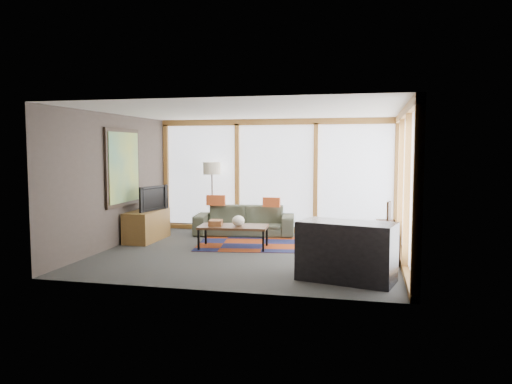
% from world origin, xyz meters
% --- Properties ---
extents(ground, '(5.50, 5.50, 0.00)m').
position_xyz_m(ground, '(0.00, 0.00, 0.00)').
color(ground, '#2D2D2B').
rests_on(ground, ground).
extents(room_envelope, '(5.52, 5.02, 2.62)m').
position_xyz_m(room_envelope, '(0.49, 0.56, 1.54)').
color(room_envelope, '#403630').
rests_on(room_envelope, ground).
extents(rug, '(2.82, 2.04, 0.01)m').
position_xyz_m(rug, '(0.04, 0.88, 0.01)').
color(rug, maroon).
rests_on(rug, ground).
extents(sofa, '(2.29, 1.13, 0.64)m').
position_xyz_m(sofa, '(-0.60, 1.88, 0.32)').
color(sofa, '#313428').
rests_on(sofa, ground).
extents(pillow_left, '(0.44, 0.18, 0.23)m').
position_xyz_m(pillow_left, '(-1.28, 1.90, 0.76)').
color(pillow_left, '#B54B21').
rests_on(pillow_left, sofa).
extents(pillow_right, '(0.38, 0.13, 0.21)m').
position_xyz_m(pillow_right, '(0.01, 1.89, 0.75)').
color(pillow_right, '#B54B21').
rests_on(pillow_right, sofa).
extents(floor_lamp, '(0.41, 0.41, 1.62)m').
position_xyz_m(floor_lamp, '(-1.43, 2.10, 0.81)').
color(floor_lamp, '#312317').
rests_on(floor_lamp, ground).
extents(coffee_table, '(1.37, 0.77, 0.44)m').
position_xyz_m(coffee_table, '(-0.44, 0.37, 0.22)').
color(coffee_table, '#371C0F').
rests_on(coffee_table, ground).
extents(book_stack, '(0.30, 0.35, 0.10)m').
position_xyz_m(book_stack, '(-0.79, 0.34, 0.49)').
color(book_stack, brown).
rests_on(book_stack, coffee_table).
extents(vase, '(0.28, 0.28, 0.21)m').
position_xyz_m(vase, '(-0.33, 0.33, 0.54)').
color(vase, silver).
rests_on(vase, coffee_table).
extents(bookshelf, '(0.37, 2.03, 0.51)m').
position_xyz_m(bookshelf, '(2.43, 0.45, 0.25)').
color(bookshelf, '#371C0F').
rests_on(bookshelf, ground).
extents(bowl_a, '(0.19, 0.19, 0.09)m').
position_xyz_m(bowl_a, '(2.38, -0.07, 0.55)').
color(bowl_a, black).
rests_on(bowl_a, bookshelf).
extents(bowl_b, '(0.17, 0.17, 0.07)m').
position_xyz_m(bowl_b, '(2.39, 0.23, 0.54)').
color(bowl_b, black).
rests_on(bowl_b, bookshelf).
extents(shelf_picture, '(0.10, 0.30, 0.39)m').
position_xyz_m(shelf_picture, '(2.49, 1.18, 0.70)').
color(shelf_picture, black).
rests_on(shelf_picture, bookshelf).
extents(tv_console, '(0.53, 1.26, 0.63)m').
position_xyz_m(tv_console, '(-2.44, 0.76, 0.32)').
color(tv_console, brown).
rests_on(tv_console, ground).
extents(television, '(0.33, 0.91, 0.52)m').
position_xyz_m(television, '(-2.35, 0.79, 0.89)').
color(television, black).
rests_on(television, tv_console).
extents(bar_counter, '(1.49, 0.96, 0.87)m').
position_xyz_m(bar_counter, '(1.80, -1.57, 0.43)').
color(bar_counter, black).
rests_on(bar_counter, ground).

